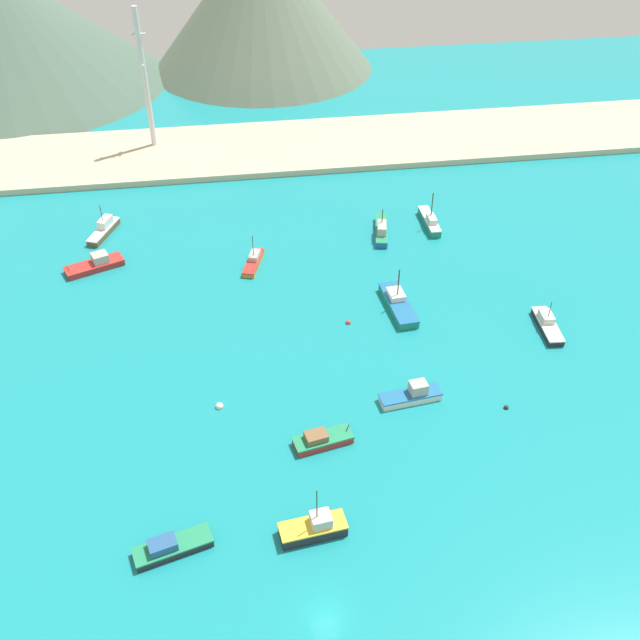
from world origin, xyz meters
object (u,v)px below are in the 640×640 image
at_px(fishing_boat_7, 381,230).
at_px(buoy_0, 219,406).
at_px(fishing_boat_5, 254,261).
at_px(fishing_boat_3, 322,439).
at_px(fishing_boat_9, 104,229).
at_px(fishing_boat_12, 430,221).
at_px(fishing_boat_10, 96,264).
at_px(fishing_boat_6, 171,547).
at_px(radio_tower, 145,81).
at_px(fishing_boat_11, 412,395).
at_px(fishing_boat_0, 314,528).
at_px(buoy_1, 506,408).
at_px(fishing_boat_4, 398,304).
at_px(buoy_2, 348,323).
at_px(fishing_boat_2, 547,324).

relative_size(fishing_boat_7, buoy_0, 10.19).
bearing_deg(fishing_boat_5, fishing_boat_7, 15.17).
bearing_deg(fishing_boat_5, buoy_0, -102.05).
height_order(fishing_boat_3, fishing_boat_9, fishing_boat_9).
height_order(fishing_boat_7, fishing_boat_12, fishing_boat_12).
distance_m(fishing_boat_5, fishing_boat_10, 25.48).
relative_size(fishing_boat_6, fishing_boat_12, 0.92).
bearing_deg(radio_tower, fishing_boat_9, -102.78).
bearing_deg(fishing_boat_11, fishing_boat_0, -129.94).
bearing_deg(fishing_boat_5, fishing_boat_0, -87.54).
relative_size(fishing_boat_5, fishing_boat_9, 0.90).
height_order(fishing_boat_5, buoy_0, fishing_boat_5).
distance_m(fishing_boat_0, buoy_1, 30.69).
height_order(fishing_boat_4, buoy_1, fishing_boat_4).
height_order(fishing_boat_5, fishing_boat_7, fishing_boat_5).
bearing_deg(fishing_boat_12, fishing_boat_7, -169.44).
relative_size(fishing_boat_7, buoy_2, 13.79).
xyz_separation_m(fishing_boat_5, buoy_2, (12.42, -17.72, -0.51)).
xyz_separation_m(fishing_boat_2, fishing_boat_4, (-20.14, 8.07, 0.08)).
relative_size(fishing_boat_5, fishing_boat_12, 0.86).
distance_m(fishing_boat_0, fishing_boat_5, 52.99).
height_order(fishing_boat_9, buoy_1, fishing_boat_9).
distance_m(fishing_boat_12, buoy_1, 45.91).
relative_size(fishing_boat_3, fishing_boat_12, 0.81).
bearing_deg(buoy_0, fishing_boat_3, -34.01).
relative_size(fishing_boat_6, buoy_2, 11.53).
height_order(fishing_boat_2, fishing_boat_4, fishing_boat_4).
distance_m(fishing_boat_12, buoy_0, 55.74).
bearing_deg(fishing_boat_4, radio_tower, 121.04).
distance_m(fishing_boat_4, fishing_boat_10, 49.16).
distance_m(fishing_boat_4, fishing_boat_11, 19.71).
xyz_separation_m(fishing_boat_2, fishing_boat_11, (-23.01, -11.43, 0.13)).
bearing_deg(fishing_boat_12, fishing_boat_6, -126.20).
distance_m(fishing_boat_3, buoy_1, 24.18).
xyz_separation_m(fishing_boat_0, fishing_boat_6, (-14.95, 0.13, -0.28)).
height_order(fishing_boat_10, buoy_0, fishing_boat_10).
relative_size(fishing_boat_9, fishing_boat_10, 0.91).
distance_m(fishing_boat_4, buoy_1, 24.42).
distance_m(fishing_boat_7, buoy_1, 44.61).
distance_m(fishing_boat_0, fishing_boat_7, 62.49).
bearing_deg(fishing_boat_4, buoy_2, -162.28).
bearing_deg(fishing_boat_10, radio_tower, 79.68).
distance_m(fishing_boat_4, buoy_0, 32.33).
relative_size(fishing_boat_6, buoy_1, 13.47).
distance_m(buoy_0, buoy_2, 24.25).
relative_size(buoy_2, radio_tower, 0.03).
xyz_separation_m(fishing_boat_0, radio_tower, (-19.47, 100.36, 13.73)).
distance_m(fishing_boat_3, fishing_boat_4, 29.60).
distance_m(fishing_boat_4, buoy_2, 8.46).
bearing_deg(fishing_boat_7, radio_tower, 133.97).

